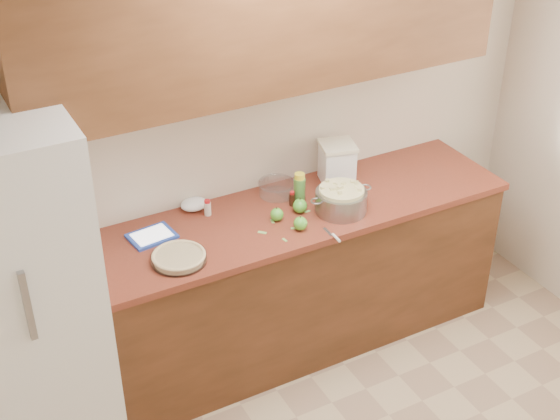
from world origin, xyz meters
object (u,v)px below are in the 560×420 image
pie (179,257)px  tablet (152,236)px  flour_canister (337,162)px  colander (341,200)px

pie → tablet: bearing=99.4°
pie → tablet: size_ratio=1.11×
pie → flour_canister: (1.12, 0.32, 0.10)m
colander → pie: bearing=-178.3°
colander → flour_canister: flour_canister is taller
colander → flour_canister: size_ratio=1.57×
flour_canister → pie: bearing=-163.9°
pie → flour_canister: bearing=16.1°
pie → tablet: (-0.04, 0.27, -0.01)m
pie → flour_canister: flour_canister is taller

